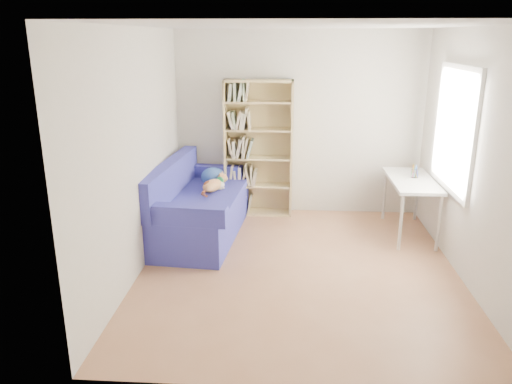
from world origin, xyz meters
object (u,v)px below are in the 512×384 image
bookshelf (259,154)px  desk (412,185)px  pen_cup (415,173)px  sofa (197,208)px

bookshelf → desk: size_ratio=1.61×
bookshelf → pen_cup: 2.15m
desk → bookshelf: bearing=161.7°
desk → pen_cup: 0.17m
sofa → bookshelf: size_ratio=1.07×
bookshelf → desk: 2.14m
pen_cup → sofa: bearing=-174.0°
sofa → pen_cup: bearing=10.9°
sofa → desk: bearing=9.3°
sofa → pen_cup: size_ratio=11.83×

